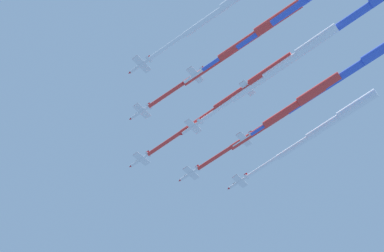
{
  "coord_description": "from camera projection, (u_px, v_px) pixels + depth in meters",
  "views": [
    {
      "loc": [
        37.87,
        -103.77,
        -90.74
      ],
      "look_at": [
        0.0,
        0.0,
        143.25
      ],
      "focal_mm": 64.08,
      "sensor_mm": 36.0,
      "label": 1
    }
  ],
  "objects": [
    {
      "name": "jet_trail_starboard",
      "position": [
        355.0,
        15.0,
        240.68
      ],
      "size": [
        75.25,
        27.35,
        4.56
      ],
      "color": "silver"
    },
    {
      "name": "jet_port_inner",
      "position": [
        242.0,
        43.0,
        246.41
      ],
      "size": [
        74.5,
        25.94,
        4.49
      ],
      "color": "silver"
    },
    {
      "name": "jet_port_outer",
      "position": [
        327.0,
        125.0,
        259.84
      ],
      "size": [
        66.42,
        25.14,
        4.48
      ],
      "color": "silver"
    },
    {
      "name": "jet_port_mid",
      "position": [
        284.0,
        64.0,
        246.95
      ],
      "size": [
        67.63,
        25.45,
        4.47
      ],
      "color": "silver"
    },
    {
      "name": "jet_trail_port",
      "position": [
        348.0,
        72.0,
        247.55
      ],
      "size": [
        74.6,
        26.67,
        4.49
      ],
      "color": "silver"
    },
    {
      "name": "jet_starboard_inner",
      "position": [
        285.0,
        112.0,
        254.65
      ],
      "size": [
        71.54,
        25.98,
        4.46
      ],
      "color": "silver"
    },
    {
      "name": "jet_starboard_outer",
      "position": [
        293.0,
        8.0,
        240.22
      ],
      "size": [
        69.64,
        24.83,
        4.46
      ],
      "color": "silver"
    },
    {
      "name": "jet_lead",
      "position": [
        237.0,
        94.0,
        253.91
      ],
      "size": [
        73.85,
        26.94,
        4.55
      ],
      "color": "silver"
    }
  ]
}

